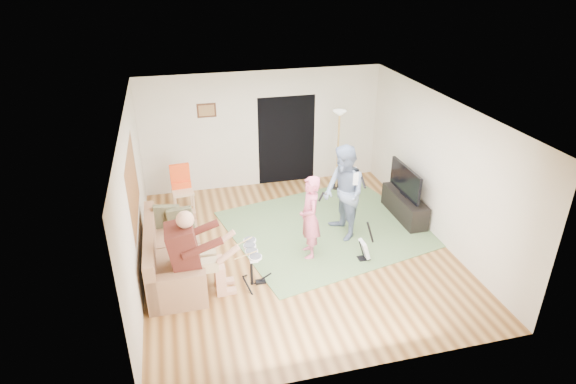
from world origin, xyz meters
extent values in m
plane|color=brown|center=(0.00, 0.00, 0.00)|extent=(6.00, 6.00, 0.00)
plane|color=white|center=(0.00, 0.00, 2.70)|extent=(6.00, 6.00, 0.00)
plane|color=brown|center=(-2.74, 0.20, 1.55)|extent=(0.00, 2.05, 2.05)
plane|color=black|center=(0.55, 2.99, 1.05)|extent=(2.10, 0.00, 2.10)
cube|color=#3F2314|center=(-1.25, 2.99, 1.90)|extent=(0.42, 0.03, 0.32)
cube|color=#537245|center=(0.80, 0.60, 0.01)|extent=(4.29, 3.95, 0.02)
cube|color=#9D714E|center=(-2.20, -0.19, 0.22)|extent=(0.89, 1.78, 0.44)
cube|color=#9D714E|center=(-2.58, -0.19, 0.45)|extent=(0.17, 2.20, 0.89)
cube|color=#9D714E|center=(-2.20, 0.80, 0.31)|extent=(0.89, 0.21, 0.63)
cube|color=#9D714E|center=(-2.20, -1.19, 0.31)|extent=(0.89, 0.21, 0.63)
cube|color=#501D16|center=(-2.05, -0.84, 0.91)|extent=(0.42, 0.55, 0.70)
sphere|color=tan|center=(-1.98, -0.84, 1.37)|extent=(0.27, 0.27, 0.27)
cylinder|color=black|center=(-1.00, -0.84, 0.35)|extent=(0.05, 0.05, 0.65)
cube|color=white|center=(-1.00, -0.84, 0.66)|extent=(0.13, 0.65, 0.04)
imported|color=#CF5A79|center=(0.17, -0.22, 0.78)|extent=(0.41, 0.59, 1.56)
imported|color=slate|center=(0.98, 0.27, 0.93)|extent=(0.80, 0.97, 1.85)
cube|color=black|center=(1.09, -0.61, 0.01)|extent=(0.21, 0.17, 0.03)
cube|color=silver|center=(1.09, -0.61, 0.22)|extent=(0.16, 0.25, 0.33)
cylinder|color=black|center=(1.18, -0.61, 0.56)|extent=(0.17, 0.04, 0.43)
cylinder|color=black|center=(1.60, 2.34, 0.01)|extent=(0.34, 0.34, 0.03)
cylinder|color=tan|center=(1.60, 2.34, 0.91)|extent=(0.04, 0.04, 1.77)
cone|color=white|center=(1.60, 2.34, 1.81)|extent=(0.30, 0.30, 0.12)
cube|color=#D7B58B|center=(-1.95, 2.03, 0.46)|extent=(0.47, 0.47, 0.04)
cube|color=#FF521A|center=(-1.95, 2.22, 0.80)|extent=(0.42, 0.12, 0.43)
cube|color=black|center=(2.50, 0.66, 0.25)|extent=(0.40, 1.40, 0.50)
cube|color=black|center=(2.45, 0.66, 0.85)|extent=(0.06, 1.21, 0.59)
camera|label=1|loc=(-2.01, -7.32, 4.94)|focal=30.00mm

